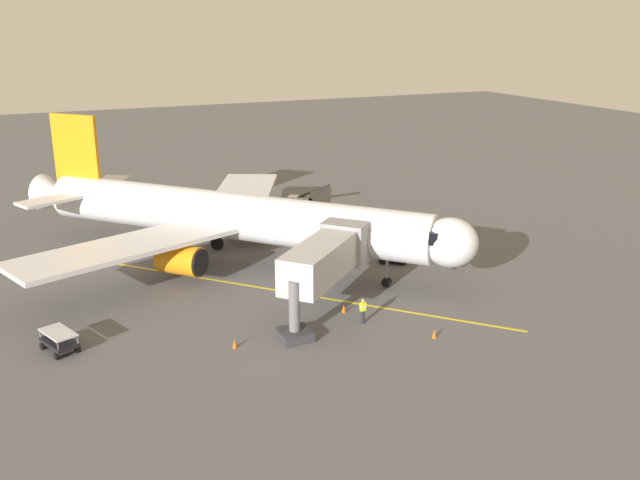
{
  "coord_description": "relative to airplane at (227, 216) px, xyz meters",
  "views": [
    {
      "loc": [
        15.94,
        53.81,
        19.27
      ],
      "look_at": [
        -5.08,
        7.24,
        3.0
      ],
      "focal_mm": 38.78,
      "sensor_mm": 36.0,
      "label": 1
    }
  ],
  "objects": [
    {
      "name": "ground_plane",
      "position": [
        -0.5,
        -1.12,
        -4.0
      ],
      "size": [
        220.0,
        220.0,
        0.0
      ],
      "primitive_type": "plane",
      "color": "#565659"
    },
    {
      "name": "tug_portside",
      "position": [
        -12.46,
        5.57,
        -3.3
      ],
      "size": [
        2.75,
        2.53,
        1.5
      ],
      "color": "#2D3899",
      "rests_on": "ground"
    },
    {
      "name": "safety_cone_nose_right",
      "position": [
        -4.18,
        13.24,
        -3.73
      ],
      "size": [
        0.32,
        0.32,
        0.55
      ],
      "primitive_type": "cone",
      "color": "#F2590F",
      "rests_on": "ground"
    },
    {
      "name": "apron_lead_in_line",
      "position": [
        -0.19,
        6.21,
        -4.0
      ],
      "size": [
        27.12,
        29.72,
        0.01
      ],
      "primitive_type": "cube",
      "rotation": [
        0.0,
        0.0,
        0.74
      ],
      "color": "yellow",
      "rests_on": "ground"
    },
    {
      "name": "safety_cone_wing_port",
      "position": [
        4.36,
        15.35,
        -3.73
      ],
      "size": [
        0.32,
        0.32,
        0.55
      ],
      "primitive_type": "cone",
      "color": "#F2590F",
      "rests_on": "ground"
    },
    {
      "name": "ground_crew_wing_walker",
      "position": [
        -16.07,
        9.15,
        -3.12
      ],
      "size": [
        0.45,
        0.47,
        1.71
      ],
      "color": "#23232D",
      "rests_on": "ground"
    },
    {
      "name": "ground_crew_loader",
      "position": [
        -6.03,
        4.99,
        -3.12
      ],
      "size": [
        0.47,
        0.45,
        1.71
      ],
      "color": "#23232D",
      "rests_on": "ground"
    },
    {
      "name": "ground_crew_marshaller",
      "position": [
        -4.54,
        15.34,
        -3.12
      ],
      "size": [
        0.41,
        0.27,
        1.71
      ],
      "color": "#23232D",
      "rests_on": "ground"
    },
    {
      "name": "belt_loader_near_nose",
      "position": [
        -12.79,
        -14.93,
        -3.29
      ],
      "size": [
        4.48,
        3.52,
        2.32
      ],
      "color": "white",
      "rests_on": "ground"
    },
    {
      "name": "jet_bridge",
      "position": [
        -3.63,
        11.95,
        -0.24
      ],
      "size": [
        9.76,
        9.19,
        5.4
      ],
      "color": "#B7B7BC",
      "rests_on": "ground"
    },
    {
      "name": "safety_cone_nose_left",
      "position": [
        -7.65,
        19.23,
        -3.73
      ],
      "size": [
        0.32,
        0.32,
        0.55
      ],
      "primitive_type": "cone",
      "color": "#F2590F",
      "rests_on": "ground"
    },
    {
      "name": "baggage_cart_starboard_side",
      "position": [
        14.22,
        11.35,
        -3.35
      ],
      "size": [
        2.28,
        2.93,
        1.27
      ],
      "color": "black",
      "rests_on": "ground"
    },
    {
      "name": "airplane",
      "position": [
        0.0,
        0.0,
        0.0
      ],
      "size": [
        32.65,
        33.45,
        11.5
      ],
      "color": "silver",
      "rests_on": "ground"
    }
  ]
}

